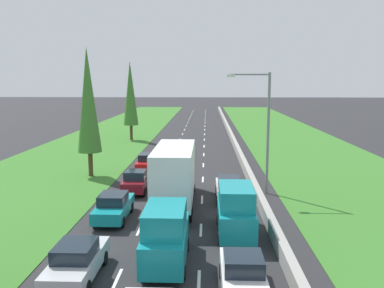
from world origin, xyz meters
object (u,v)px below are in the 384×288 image
at_px(white_hatchback_right_lane, 243,274).
at_px(white_box_truck_centre_lane, 175,175).
at_px(red_sedan_left_lane, 148,162).
at_px(teal_van_right_lane, 236,211).
at_px(poplar_tree_second, 88,101).
at_px(maroon_hatchback_left_lane, 136,181).
at_px(white_sedan_right_lane, 229,188).
at_px(teal_sedan_left_lane, 114,206).
at_px(street_light_mast, 264,124).
at_px(poplar_tree_third, 130,94).
at_px(teal_van_centre_lane, 166,235).
at_px(silver_sedan_left_lane, 77,261).

bearing_deg(white_hatchback_right_lane, white_box_truck_centre_lane, 107.19).
distance_m(white_hatchback_right_lane, red_sedan_left_lane, 23.36).
bearing_deg(teal_van_right_lane, poplar_tree_second, 131.00).
bearing_deg(maroon_hatchback_left_lane, white_sedan_right_lane, -13.37).
bearing_deg(white_box_truck_centre_lane, teal_sedan_left_lane, -141.75).
distance_m(maroon_hatchback_left_lane, street_light_mast, 10.49).
xyz_separation_m(poplar_tree_third, street_light_mast, (14.89, -27.27, -1.38)).
bearing_deg(poplar_tree_second, teal_van_centre_lane, -64.17).
bearing_deg(teal_van_right_lane, poplar_tree_third, 108.95).
distance_m(teal_van_right_lane, street_light_mast, 9.74).
xyz_separation_m(teal_sedan_left_lane, street_light_mast, (9.84, 6.22, 4.42)).
xyz_separation_m(teal_sedan_left_lane, poplar_tree_second, (-4.61, 11.29, 5.88)).
xyz_separation_m(teal_sedan_left_lane, white_box_truck_centre_lane, (3.56, 2.81, 1.37)).
bearing_deg(red_sedan_left_lane, teal_sedan_left_lane, -90.62).
distance_m(poplar_tree_second, street_light_mast, 15.38).
distance_m(silver_sedan_left_lane, maroon_hatchback_left_lane, 13.79).
relative_size(white_hatchback_right_lane, maroon_hatchback_left_lane, 1.00).
xyz_separation_m(white_sedan_right_lane, poplar_tree_second, (-11.86, 6.77, 5.88)).
bearing_deg(street_light_mast, red_sedan_left_lane, 142.29).
bearing_deg(street_light_mast, poplar_tree_second, 160.67).
height_order(white_box_truck_centre_lane, street_light_mast, street_light_mast).
relative_size(white_box_truck_centre_lane, poplar_tree_second, 0.83).
xyz_separation_m(white_hatchback_right_lane, poplar_tree_third, (-12.15, 42.09, 5.78)).
xyz_separation_m(teal_van_right_lane, teal_van_centre_lane, (-3.45, -3.73, 0.00)).
height_order(white_box_truck_centre_lane, poplar_tree_third, poplar_tree_third).
relative_size(maroon_hatchback_left_lane, white_box_truck_centre_lane, 0.41).
distance_m(white_sedan_right_lane, street_light_mast, 5.40).
xyz_separation_m(white_hatchback_right_lane, white_box_truck_centre_lane, (-3.53, 11.40, 1.35)).
xyz_separation_m(teal_van_right_lane, white_sedan_right_lane, (0.00, 6.86, -0.59)).
height_order(teal_van_right_lane, teal_van_centre_lane, same).
bearing_deg(teal_van_centre_lane, silver_sedan_left_lane, -157.00).
height_order(white_hatchback_right_lane, maroon_hatchback_left_lane, same).
distance_m(silver_sedan_left_lane, teal_sedan_left_lane, 7.63).
xyz_separation_m(silver_sedan_left_lane, teal_van_right_lane, (7.10, 5.28, 0.59)).
height_order(teal_van_right_lane, poplar_tree_third, poplar_tree_third).
relative_size(maroon_hatchback_left_lane, street_light_mast, 0.43).
distance_m(poplar_tree_second, poplar_tree_third, 22.21).
distance_m(teal_van_right_lane, white_box_truck_centre_lane, 6.38).
distance_m(white_box_truck_centre_lane, poplar_tree_second, 12.62).
bearing_deg(white_sedan_right_lane, street_light_mast, 33.38).
bearing_deg(poplar_tree_second, maroon_hatchback_left_lane, -46.16).
bearing_deg(white_sedan_right_lane, white_hatchback_right_lane, -90.69).
distance_m(teal_van_centre_lane, poplar_tree_third, 40.88).
bearing_deg(teal_van_centre_lane, white_box_truck_centre_lane, 91.49).
relative_size(teal_sedan_left_lane, teal_van_right_lane, 0.92).
bearing_deg(street_light_mast, teal_van_right_lane, -106.83).
distance_m(teal_van_right_lane, poplar_tree_third, 38.25).
xyz_separation_m(red_sedan_left_lane, street_light_mast, (9.69, -7.49, 4.42)).
distance_m(silver_sedan_left_lane, teal_van_centre_lane, 4.01).
height_order(teal_van_centre_lane, white_box_truck_centre_lane, white_box_truck_centre_lane).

